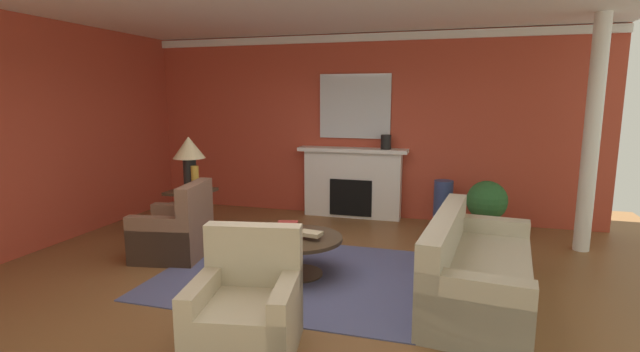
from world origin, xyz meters
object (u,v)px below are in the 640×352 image
(vase_mantel_right, at_px, (386,142))
(mantel_mirror, at_px, (355,106))
(potted_plant, at_px, (487,205))
(side_table, at_px, (192,211))
(sofa, at_px, (475,272))
(table_lamp, at_px, (189,153))
(armchair_facing_fireplace, at_px, (246,313))
(vase_tall_corner, at_px, (443,205))
(coffee_table, at_px, (298,247))
(vase_on_side_table, at_px, (195,179))
(fireplace, at_px, (352,184))
(armchair_near_window, at_px, (175,233))

(vase_mantel_right, bearing_deg, mantel_mirror, 162.82)
(potted_plant, bearing_deg, vase_mantel_right, 157.67)
(side_table, distance_m, vase_mantel_right, 3.16)
(sofa, xyz_separation_m, table_lamp, (-3.77, 1.04, 0.93))
(armchair_facing_fireplace, height_order, vase_tall_corner, armchair_facing_fireplace)
(armchair_facing_fireplace, distance_m, coffee_table, 1.59)
(vase_on_side_table, bearing_deg, coffee_table, -23.91)
(fireplace, bearing_deg, armchair_facing_fireplace, -88.76)
(armchair_facing_fireplace, xyz_separation_m, vase_mantel_right, (0.46, 4.25, 0.97))
(vase_on_side_table, bearing_deg, side_table, 141.34)
(coffee_table, relative_size, vase_tall_corner, 1.35)
(armchair_near_window, xyz_separation_m, side_table, (-0.21, 0.74, 0.09))
(mantel_mirror, distance_m, potted_plant, 2.60)
(sofa, height_order, side_table, sofa)
(potted_plant, bearing_deg, coffee_table, -135.87)
(armchair_near_window, xyz_separation_m, table_lamp, (-0.21, 0.74, 0.92))
(mantel_mirror, bearing_deg, vase_on_side_table, -130.43)
(armchair_near_window, bearing_deg, fireplace, 56.55)
(vase_on_side_table, bearing_deg, table_lamp, 141.34)
(fireplace, height_order, vase_on_side_table, fireplace)
(mantel_mirror, height_order, armchair_facing_fireplace, mantel_mirror)
(mantel_mirror, distance_m, coffee_table, 3.20)
(vase_tall_corner, bearing_deg, armchair_near_window, -144.45)
(armchair_facing_fireplace, height_order, side_table, armchair_facing_fireplace)
(fireplace, xyz_separation_m, sofa, (1.86, -2.86, -0.25))
(sofa, distance_m, potted_plant, 2.21)
(fireplace, distance_m, mantel_mirror, 1.29)
(fireplace, bearing_deg, side_table, -136.30)
(fireplace, relative_size, sofa, 0.82)
(fireplace, bearing_deg, coffee_table, -90.53)
(coffee_table, height_order, vase_on_side_table, vase_on_side_table)
(vase_tall_corner, bearing_deg, armchair_facing_fireplace, -109.06)
(table_lamp, relative_size, vase_mantel_right, 3.23)
(table_lamp, relative_size, vase_on_side_table, 2.05)
(fireplace, xyz_separation_m, armchair_near_window, (-1.69, -2.56, -0.24))
(armchair_near_window, relative_size, vase_mantel_right, 4.09)
(fireplace, relative_size, mantel_mirror, 1.53)
(fireplace, bearing_deg, vase_mantel_right, -5.13)
(vase_on_side_table, bearing_deg, potted_plant, 18.30)
(mantel_mirror, xyz_separation_m, table_lamp, (-1.91, -1.94, -0.61))
(armchair_facing_fireplace, xyz_separation_m, potted_plant, (1.98, 3.62, 0.19))
(armchair_near_window, xyz_separation_m, coffee_table, (1.67, -0.15, 0.03))
(armchair_near_window, bearing_deg, table_lamp, 106.18)
(coffee_table, bearing_deg, armchair_facing_fireplace, -85.75)
(armchair_near_window, bearing_deg, vase_on_side_table, 95.96)
(armchair_near_window, distance_m, side_table, 0.78)
(mantel_mirror, relative_size, potted_plant, 1.42)
(mantel_mirror, bearing_deg, table_lamp, -134.47)
(coffee_table, bearing_deg, side_table, 154.74)
(armchair_near_window, relative_size, vase_on_side_table, 2.60)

